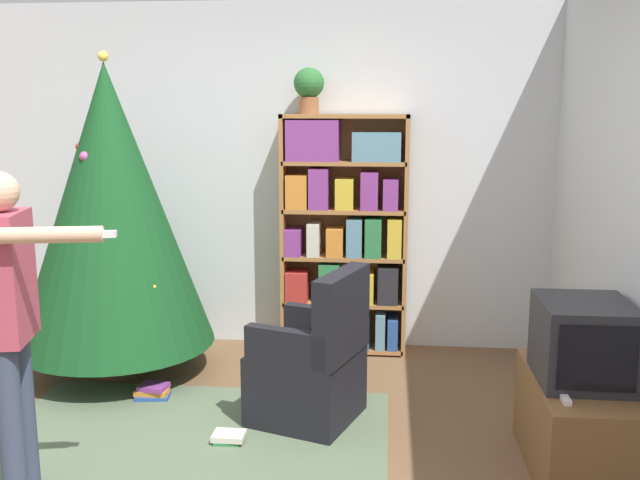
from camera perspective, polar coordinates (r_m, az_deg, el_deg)
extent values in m
cube|color=silver|center=(5.48, -2.00, 5.03)|extent=(8.00, 0.10, 2.60)
cube|color=#56664C|center=(4.06, -11.04, -16.37)|extent=(2.21, 1.83, 0.01)
cube|color=#A8703D|center=(5.34, -2.88, 0.44)|extent=(0.03, 0.27, 1.78)
cube|color=#A8703D|center=(5.29, 6.82, 0.27)|extent=(0.03, 0.27, 1.78)
cube|color=#A8703D|center=(5.21, 2.01, 9.88)|extent=(0.93, 0.27, 0.03)
cube|color=#A8703D|center=(5.42, 2.03, 0.61)|extent=(0.93, 0.01, 1.78)
cube|color=#A8703D|center=(5.51, 1.89, -8.48)|extent=(0.90, 0.27, 0.03)
cube|color=#232328|center=(5.49, -2.07, -6.82)|extent=(0.08, 0.25, 0.29)
cube|color=#B22D28|center=(5.47, -0.92, -6.93)|extent=(0.07, 0.24, 0.28)
cube|color=#284C93|center=(5.46, 0.10, -7.39)|extent=(0.09, 0.21, 0.20)
cube|color=#232328|center=(5.44, 1.26, -7.00)|extent=(0.08, 0.23, 0.28)
cube|color=#232328|center=(5.45, 2.50, -7.05)|extent=(0.09, 0.25, 0.27)
cube|color=#284C93|center=(5.45, 3.51, -7.25)|extent=(0.09, 0.25, 0.23)
cube|color=#5B899E|center=(5.44, 4.85, -7.11)|extent=(0.07, 0.24, 0.27)
cube|color=#284C93|center=(5.46, 5.82, -7.29)|extent=(0.08, 0.26, 0.23)
cube|color=#A8703D|center=(5.41, 1.91, -4.97)|extent=(0.90, 0.27, 0.03)
cube|color=#B22D28|center=(5.37, -1.81, -3.67)|extent=(0.16, 0.20, 0.23)
cube|color=#2D7A42|center=(5.37, 0.82, -3.30)|extent=(0.15, 0.26, 0.29)
cube|color=gold|center=(5.36, 3.30, -3.71)|extent=(0.19, 0.26, 0.23)
cube|color=#232328|center=(5.33, 5.45, -3.55)|extent=(0.15, 0.20, 0.28)
cube|color=#A8703D|center=(5.32, 1.93, -1.34)|extent=(0.90, 0.27, 0.03)
cube|color=#843889|center=(5.33, -2.08, -0.09)|extent=(0.12, 0.25, 0.20)
cube|color=beige|center=(5.31, -0.45, 0.14)|extent=(0.09, 0.26, 0.24)
cube|color=orange|center=(5.28, 1.24, -0.12)|extent=(0.12, 0.22, 0.21)
cube|color=#5B899E|center=(5.25, 2.78, 0.22)|extent=(0.11, 0.19, 0.28)
cube|color=#2D7A42|center=(5.25, 4.28, 0.23)|extent=(0.12, 0.21, 0.29)
cube|color=gold|center=(5.27, 5.97, 0.24)|extent=(0.10, 0.24, 0.29)
cube|color=#A8703D|center=(5.26, 1.96, 2.40)|extent=(0.90, 0.27, 0.03)
cube|color=orange|center=(5.25, -1.81, 3.90)|extent=(0.16, 0.22, 0.25)
cube|color=#843889|center=(5.22, -0.06, 4.14)|extent=(0.14, 0.20, 0.30)
cube|color=gold|center=(5.24, 2.01, 3.75)|extent=(0.13, 0.26, 0.22)
cube|color=#843889|center=(5.21, 3.99, 3.98)|extent=(0.13, 0.23, 0.27)
cube|color=#843889|center=(5.20, 5.67, 3.66)|extent=(0.11, 0.21, 0.22)
cube|color=#A8703D|center=(5.22, 1.98, 6.20)|extent=(0.90, 0.27, 0.03)
cube|color=#843889|center=(5.22, -0.53, 7.98)|extent=(0.38, 0.25, 0.29)
cube|color=#5B899E|center=(5.19, 4.56, 7.46)|extent=(0.35, 0.23, 0.21)
cube|color=brown|center=(3.93, 19.89, -13.84)|extent=(0.47, 0.91, 0.50)
cube|color=#28282D|center=(3.77, 20.33, -7.61)|extent=(0.44, 0.49, 0.40)
cube|color=black|center=(3.55, 21.35, -8.85)|extent=(0.36, 0.01, 0.31)
cube|color=white|center=(3.56, 19.01, -11.90)|extent=(0.04, 0.12, 0.02)
cylinder|color=#4C3323|center=(5.26, -15.72, -9.61)|extent=(0.36, 0.36, 0.10)
cylinder|color=brown|center=(5.22, -15.78, -8.48)|extent=(0.08, 0.08, 0.12)
cone|color=#14471E|center=(4.99, -16.37, 2.58)|extent=(1.33, 1.33, 1.90)
sphere|color=silver|center=(5.16, -17.98, 5.46)|extent=(0.07, 0.07, 0.07)
sphere|color=red|center=(5.50, -20.64, -4.95)|extent=(0.05, 0.05, 0.05)
sphere|color=gold|center=(4.68, -13.21, -3.68)|extent=(0.05, 0.05, 0.05)
sphere|color=#B74C93|center=(4.82, -18.31, 6.36)|extent=(0.07, 0.07, 0.07)
sphere|color=red|center=(4.98, -18.70, 7.08)|extent=(0.05, 0.05, 0.05)
sphere|color=#E5CC4C|center=(4.96, -16.98, 13.88)|extent=(0.07, 0.07, 0.07)
cube|color=black|center=(4.31, -1.13, -11.49)|extent=(0.71, 0.71, 0.42)
cube|color=black|center=(4.07, 1.77, -6.00)|extent=(0.30, 0.57, 0.50)
cube|color=black|center=(4.41, 0.23, -6.70)|extent=(0.50, 0.24, 0.20)
cube|color=black|center=(4.00, -2.67, -8.55)|extent=(0.50, 0.24, 0.20)
cylinder|color=#38425B|center=(3.78, -22.64, -12.67)|extent=(0.11, 0.11, 0.79)
cylinder|color=#38425B|center=(3.62, -23.49, -13.76)|extent=(0.11, 0.11, 0.79)
cube|color=#AD4256|center=(3.49, -23.87, -2.75)|extent=(0.24, 0.35, 0.59)
cylinder|color=#DBAD89|center=(3.68, -22.87, -2.48)|extent=(0.07, 0.07, 0.47)
cylinder|color=#DBAD89|center=(3.19, -21.20, 0.37)|extent=(0.48, 0.16, 0.07)
cube|color=white|center=(3.13, -16.97, 0.46)|extent=(0.11, 0.06, 0.03)
cylinder|color=#935B38|center=(5.23, -0.89, 10.71)|extent=(0.14, 0.14, 0.12)
sphere|color=#2D7033|center=(5.23, -0.89, 12.45)|extent=(0.22, 0.22, 0.22)
cube|color=#284C93|center=(4.77, -13.24, -12.08)|extent=(0.22, 0.15, 0.03)
cube|color=orange|center=(4.77, -13.31, -11.74)|extent=(0.21, 0.11, 0.03)
cube|color=#843889|center=(4.76, -13.16, -11.36)|extent=(0.19, 0.17, 0.03)
cube|color=#2D7A42|center=(4.14, -7.42, -15.64)|extent=(0.15, 0.12, 0.02)
cube|color=beige|center=(4.13, -7.30, -15.27)|extent=(0.18, 0.14, 0.03)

